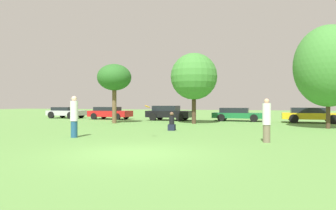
% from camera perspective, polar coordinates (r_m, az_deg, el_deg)
% --- Properties ---
extents(ground_plane, '(120.00, 120.00, 0.00)m').
position_cam_1_polar(ground_plane, '(9.87, -6.69, -8.97)').
color(ground_plane, '#5B8E42').
extents(person_thrower, '(0.35, 0.35, 1.92)m').
position_cam_1_polar(person_thrower, '(14.67, -17.27, -2.08)').
color(person_thrower, navy).
rests_on(person_thrower, ground).
extents(person_catcher, '(0.34, 0.34, 1.78)m').
position_cam_1_polar(person_catcher, '(12.90, 18.09, -2.77)').
color(person_catcher, '#726651').
rests_on(person_catcher, ground).
extents(frisbee, '(0.28, 0.25, 0.16)m').
position_cam_1_polar(frisbee, '(13.61, -3.91, -0.30)').
color(frisbee, orange).
extents(bystander_sitting, '(0.40, 0.33, 1.08)m').
position_cam_1_polar(bystander_sitting, '(17.56, 0.71, -3.36)').
color(bystander_sitting, '#191E33').
rests_on(bystander_sitting, ground).
extents(tree_0, '(2.68, 2.68, 4.66)m').
position_cam_1_polar(tree_0, '(24.26, -10.09, 5.05)').
color(tree_0, brown).
rests_on(tree_0, ground).
extents(tree_1, '(3.61, 3.61, 5.46)m').
position_cam_1_polar(tree_1, '(23.56, 4.91, 5.36)').
color(tree_1, '#473323').
rests_on(tree_1, ground).
extents(tree_2, '(4.15, 4.15, 6.47)m').
position_cam_1_polar(tree_2, '(21.50, 27.96, 6.51)').
color(tree_2, '#473323').
rests_on(tree_2, ground).
extents(parked_car_silver, '(3.87, 2.10, 1.16)m').
position_cam_1_polar(parked_car_silver, '(33.56, -18.69, -1.27)').
color(parked_car_silver, '#B2B2B7').
rests_on(parked_car_silver, ground).
extents(parked_car_red, '(4.14, 2.08, 1.21)m').
position_cam_1_polar(parked_car_red, '(30.27, -10.95, -1.43)').
color(parked_car_red, red).
rests_on(parked_car_red, ground).
extents(parked_car_black, '(4.11, 2.05, 1.35)m').
position_cam_1_polar(parked_car_black, '(27.82, 0.09, -1.44)').
color(parked_car_black, black).
rests_on(parked_car_black, ground).
extents(parked_car_green, '(4.46, 1.93, 1.17)m').
position_cam_1_polar(parked_car_green, '(27.36, 12.89, -1.66)').
color(parked_car_green, '#196633').
rests_on(parked_car_green, ground).
extents(parked_car_yellow, '(4.54, 2.09, 1.22)m').
position_cam_1_polar(parked_car_yellow, '(26.91, 25.27, -1.64)').
color(parked_car_yellow, gold).
rests_on(parked_car_yellow, ground).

